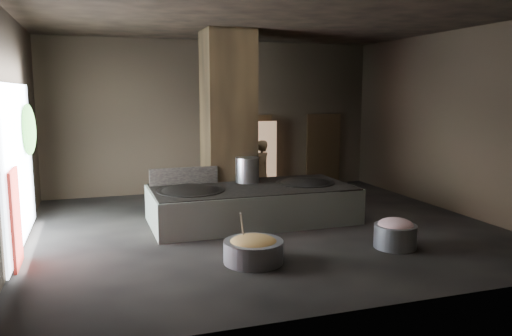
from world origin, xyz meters
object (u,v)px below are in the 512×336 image
object	(u,v)px
meat_basin	(395,236)
stock_pot	(247,170)
hearth_platform	(252,204)
veg_basin	(253,251)
wok_left	(191,194)
wok_right	(305,186)
cook	(261,171)

from	to	relation	value
meat_basin	stock_pot	bearing A→B (deg)	120.93
hearth_platform	veg_basin	bearing A→B (deg)	-108.11
veg_basin	meat_basin	distance (m)	2.88
hearth_platform	wok_left	bearing A→B (deg)	-178.71
wok_left	wok_right	size ratio (longest dim) A/B	1.07
meat_basin	veg_basin	bearing A→B (deg)	179.03
hearth_platform	wok_right	xyz separation A→B (m)	(1.35, 0.05, 0.35)
veg_basin	meat_basin	bearing A→B (deg)	-0.97
hearth_platform	cook	distance (m)	2.13
stock_pot	veg_basin	size ratio (longest dim) A/B	0.57
wok_right	cook	xyz separation A→B (m)	(-0.49, 1.85, 0.10)
hearth_platform	stock_pot	distance (m)	0.91
hearth_platform	stock_pot	bearing A→B (deg)	84.12
veg_basin	meat_basin	size ratio (longest dim) A/B	1.30
wok_right	stock_pot	xyz separation A→B (m)	(-1.30, 0.50, 0.38)
veg_basin	cook	bearing A→B (deg)	69.69
stock_pot	cook	world-z (taller)	cook
wok_left	cook	size ratio (longest dim) A/B	0.86
cook	veg_basin	bearing A→B (deg)	38.54
wok_left	cook	xyz separation A→B (m)	(2.31, 1.95, 0.10)
wok_left	veg_basin	bearing A→B (deg)	-77.24
meat_basin	wok_left	bearing A→B (deg)	142.15
hearth_platform	stock_pot	world-z (taller)	stock_pot
hearth_platform	wok_right	bearing A→B (deg)	1.43
wok_left	meat_basin	distance (m)	4.44
hearth_platform	cook	bearing A→B (deg)	65.07
wok_left	stock_pot	bearing A→B (deg)	21.80
cook	veg_basin	distance (m)	4.95
stock_pot	meat_basin	size ratio (longest dim) A/B	0.74
hearth_platform	cook	xyz separation A→B (m)	(0.86, 1.90, 0.45)
meat_basin	cook	bearing A→B (deg)	104.16
wok_left	cook	world-z (taller)	cook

